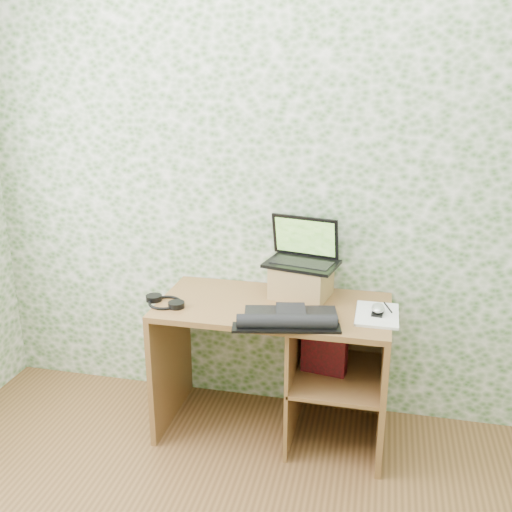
% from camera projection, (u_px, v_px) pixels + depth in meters
% --- Properties ---
extents(wall_back, '(3.50, 0.00, 3.50)m').
position_uv_depth(wall_back, '(285.00, 188.00, 3.07)').
color(wall_back, silver).
rests_on(wall_back, ground).
extents(desk, '(1.20, 0.60, 0.75)m').
position_uv_depth(desk, '(288.00, 350.00, 3.05)').
color(desk, brown).
rests_on(desk, floor).
extents(riser, '(0.33, 0.30, 0.17)m').
position_uv_depth(riser, '(301.00, 281.00, 3.04)').
color(riser, '#9E7347').
rests_on(riser, desk).
extents(laptop, '(0.41, 0.33, 0.25)m').
position_uv_depth(laptop, '(303.00, 253.00, 3.03)').
color(laptop, black).
rests_on(laptop, riser).
extents(keyboard, '(0.52, 0.35, 0.07)m').
position_uv_depth(keyboard, '(289.00, 318.00, 2.74)').
color(keyboard, black).
rests_on(keyboard, desk).
extents(headphones, '(0.23, 0.23, 0.03)m').
position_uv_depth(headphones, '(165.00, 302.00, 2.96)').
color(headphones, black).
rests_on(headphones, desk).
extents(notepad, '(0.21, 0.30, 0.01)m').
position_uv_depth(notepad, '(377.00, 315.00, 2.82)').
color(notepad, silver).
rests_on(notepad, desk).
extents(mouse, '(0.07, 0.11, 0.04)m').
position_uv_depth(mouse, '(378.00, 310.00, 2.81)').
color(mouse, silver).
rests_on(mouse, notepad).
extents(pen, '(0.04, 0.12, 0.01)m').
position_uv_depth(pen, '(388.00, 307.00, 2.88)').
color(pen, black).
rests_on(pen, notepad).
extents(red_box, '(0.24, 0.11, 0.28)m').
position_uv_depth(red_box, '(325.00, 348.00, 2.97)').
color(red_box, maroon).
rests_on(red_box, desk).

